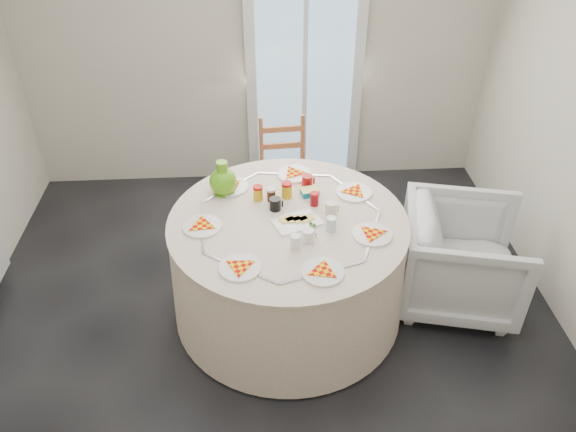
{
  "coord_description": "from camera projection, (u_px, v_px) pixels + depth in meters",
  "views": [
    {
      "loc": [
        -0.03,
        -2.61,
        2.86
      ],
      "look_at": [
        0.15,
        0.21,
        0.8
      ],
      "focal_mm": 35.0,
      "sensor_mm": 36.0,
      "label": 1
    }
  ],
  "objects": [
    {
      "name": "place_settings",
      "position": [
        288.0,
        220.0,
        3.52
      ],
      "size": [
        1.32,
        1.32,
        0.02
      ],
      "primitive_type": null,
      "rotation": [
        0.0,
        0.0,
        0.01
      ],
      "color": "silver",
      "rests_on": "table"
    },
    {
      "name": "table",
      "position": [
        288.0,
        267.0,
        3.75
      ],
      "size": [
        1.56,
        1.56,
        0.79
      ],
      "primitive_type": "cylinder",
      "color": "#FADBC0",
      "rests_on": "floor"
    },
    {
      "name": "floor",
      "position": [
        268.0,
        331.0,
        3.79
      ],
      "size": [
        4.0,
        4.0,
        0.0
      ],
      "primitive_type": "plane",
      "color": "black",
      "rests_on": "ground"
    },
    {
      "name": "butter_tub",
      "position": [
        310.0,
        193.0,
        3.73
      ],
      "size": [
        0.13,
        0.11,
        0.05
      ],
      "primitive_type": "cube",
      "rotation": [
        0.0,
        0.0,
        0.23
      ],
      "color": "#04769D",
      "rests_on": "table"
    },
    {
      "name": "armchair",
      "position": [
        462.0,
        256.0,
        3.82
      ],
      "size": [
        0.89,
        0.93,
        0.8
      ],
      "primitive_type": "imported",
      "rotation": [
        0.0,
        0.0,
        1.34
      ],
      "color": "silver",
      "rests_on": "floor"
    },
    {
      "name": "jar_cluster",
      "position": [
        285.0,
        196.0,
        3.64
      ],
      "size": [
        0.42,
        0.22,
        0.12
      ],
      "primitive_type": null,
      "rotation": [
        0.0,
        0.0,
        0.03
      ],
      "color": "#975D20",
      "rests_on": "table"
    },
    {
      "name": "mugs_glasses",
      "position": [
        305.0,
        214.0,
        3.5
      ],
      "size": [
        0.56,
        0.56,
        0.1
      ],
      "primitive_type": null,
      "rotation": [
        0.0,
        0.0,
        -0.02
      ],
      "color": "gray",
      "rests_on": "table"
    },
    {
      "name": "cheese_platter",
      "position": [
        297.0,
        223.0,
        3.49
      ],
      "size": [
        0.34,
        0.28,
        0.04
      ],
      "primitive_type": null,
      "rotation": [
        0.0,
        0.0,
        0.39
      ],
      "color": "silver",
      "rests_on": "table"
    },
    {
      "name": "green_pitcher",
      "position": [
        223.0,
        181.0,
        3.7
      ],
      "size": [
        0.22,
        0.22,
        0.24
      ],
      "primitive_type": null,
      "rotation": [
        0.0,
        0.0,
        -0.23
      ],
      "color": "#54A914",
      "rests_on": "table"
    },
    {
      "name": "wooden_chair",
      "position": [
        285.0,
        171.0,
        4.56
      ],
      "size": [
        0.42,
        0.4,
        0.89
      ],
      "primitive_type": null,
      "rotation": [
        0.0,
        0.0,
        0.07
      ],
      "color": "#B5713E",
      "rests_on": "floor"
    },
    {
      "name": "wall_back",
      "position": [
        256.0,
        41.0,
        4.64
      ],
      "size": [
        4.0,
        0.02,
        2.6
      ],
      "primitive_type": "cube",
      "color": "#BCB5A3",
      "rests_on": "floor"
    },
    {
      "name": "glass_door",
      "position": [
        305.0,
        71.0,
        4.77
      ],
      "size": [
        1.0,
        0.08,
        2.1
      ],
      "primitive_type": "cube",
      "color": "silver",
      "rests_on": "floor"
    }
  ]
}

